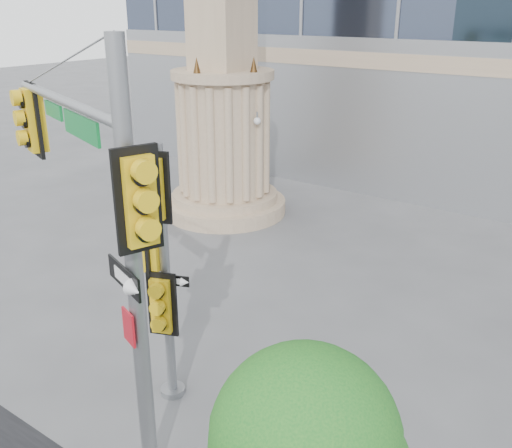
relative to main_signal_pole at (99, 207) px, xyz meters
The scene contains 5 objects.
ground 4.40m from the main_signal_pole, 73.41° to the left, with size 120.00×120.00×0.00m, color #545456.
monument 11.64m from the main_signal_pole, 119.36° to the left, with size 4.40×4.40×16.60m.
main_signal_pole is the anchor object (origin of this frame).
secondary_signal_pole 1.76m from the main_signal_pole, 89.12° to the left, with size 0.94×0.68×5.01m.
street_tree 4.67m from the main_signal_pole, ahead, with size 2.31×2.26×3.60m.
Camera 1 is at (6.46, -6.37, 7.16)m, focal length 40.00 mm.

